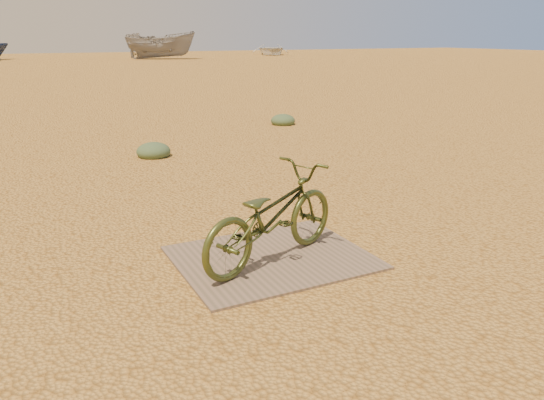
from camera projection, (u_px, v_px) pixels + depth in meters
name	position (u px, v px, depth m)	size (l,w,h in m)	color
ground	(310.00, 284.00, 4.20)	(120.00, 120.00, 0.00)	#BD8F44
plywood_board	(272.00, 257.00, 4.68)	(1.64, 1.33, 0.02)	#745D4D
bicycle	(271.00, 216.00, 4.48)	(0.54, 1.56, 0.82)	#3F4A20
boat_mid_right	(160.00, 45.00, 42.58)	(2.11, 5.60, 2.17)	gray
boat_far_right	(271.00, 49.00, 51.56)	(3.63, 5.09, 1.05)	silver
kale_a	(154.00, 156.00, 8.62)	(0.55, 0.55, 0.30)	#4D6646
kale_b	(283.00, 124.00, 11.70)	(0.53, 0.53, 0.29)	#4D6646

